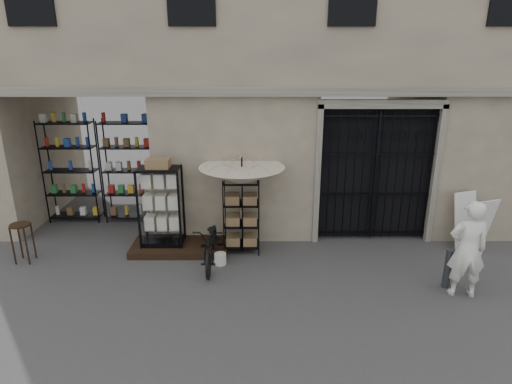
{
  "coord_description": "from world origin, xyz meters",
  "views": [
    {
      "loc": [
        -0.82,
        -6.65,
        4.01
      ],
      "look_at": [
        -0.8,
        1.4,
        1.35
      ],
      "focal_mm": 30.0,
      "sensor_mm": 36.0,
      "label": 1
    }
  ],
  "objects_px": {
    "bicycle": "(213,264)",
    "wooden_stool": "(23,242)",
    "display_cabinet": "(161,210)",
    "market_umbrella": "(242,171)",
    "wire_rack": "(242,216)",
    "steel_bollard": "(448,268)",
    "white_bucket": "(220,259)",
    "shopkeeper": "(460,294)",
    "easel_sign": "(473,223)"
  },
  "relations": [
    {
      "from": "bicycle",
      "to": "wooden_stool",
      "type": "height_order",
      "value": "bicycle"
    },
    {
      "from": "display_cabinet",
      "to": "bicycle",
      "type": "relative_size",
      "value": 1.05
    },
    {
      "from": "market_umbrella",
      "to": "bicycle",
      "type": "distance_m",
      "value": 1.93
    },
    {
      "from": "wire_rack",
      "to": "market_umbrella",
      "type": "xyz_separation_m",
      "value": [
        0.02,
        -0.02,
        0.96
      ]
    },
    {
      "from": "market_umbrella",
      "to": "steel_bollard",
      "type": "xyz_separation_m",
      "value": [
        3.66,
        -1.45,
        -1.39
      ]
    },
    {
      "from": "wire_rack",
      "to": "steel_bollard",
      "type": "height_order",
      "value": "wire_rack"
    },
    {
      "from": "wooden_stool",
      "to": "steel_bollard",
      "type": "distance_m",
      "value": 8.06
    },
    {
      "from": "market_umbrella",
      "to": "white_bucket",
      "type": "height_order",
      "value": "market_umbrella"
    },
    {
      "from": "display_cabinet",
      "to": "bicycle",
      "type": "height_order",
      "value": "display_cabinet"
    },
    {
      "from": "bicycle",
      "to": "shopkeeper",
      "type": "bearing_deg",
      "value": -14.31
    },
    {
      "from": "wooden_stool",
      "to": "steel_bollard",
      "type": "relative_size",
      "value": 1.11
    },
    {
      "from": "display_cabinet",
      "to": "bicycle",
      "type": "bearing_deg",
      "value": -21.56
    },
    {
      "from": "white_bucket",
      "to": "steel_bollard",
      "type": "xyz_separation_m",
      "value": [
        4.09,
        -0.87,
        0.25
      ]
    },
    {
      "from": "wooden_stool",
      "to": "easel_sign",
      "type": "height_order",
      "value": "easel_sign"
    },
    {
      "from": "wire_rack",
      "to": "shopkeeper",
      "type": "relative_size",
      "value": 0.94
    },
    {
      "from": "bicycle",
      "to": "easel_sign",
      "type": "relative_size",
      "value": 1.43
    },
    {
      "from": "display_cabinet",
      "to": "white_bucket",
      "type": "relative_size",
      "value": 7.58
    },
    {
      "from": "display_cabinet",
      "to": "easel_sign",
      "type": "height_order",
      "value": "display_cabinet"
    },
    {
      "from": "market_umbrella",
      "to": "display_cabinet",
      "type": "bearing_deg",
      "value": 177.76
    },
    {
      "from": "wire_rack",
      "to": "shopkeeper",
      "type": "bearing_deg",
      "value": -35.78
    },
    {
      "from": "white_bucket",
      "to": "shopkeeper",
      "type": "xyz_separation_m",
      "value": [
        4.24,
        -1.12,
        -0.11
      ]
    },
    {
      "from": "wire_rack",
      "to": "easel_sign",
      "type": "height_order",
      "value": "wire_rack"
    },
    {
      "from": "bicycle",
      "to": "shopkeeper",
      "type": "height_order",
      "value": "bicycle"
    },
    {
      "from": "market_umbrella",
      "to": "wooden_stool",
      "type": "height_order",
      "value": "market_umbrella"
    },
    {
      "from": "wire_rack",
      "to": "white_bucket",
      "type": "xyz_separation_m",
      "value": [
        -0.41,
        -0.61,
        -0.68
      ]
    },
    {
      "from": "shopkeeper",
      "to": "easel_sign",
      "type": "xyz_separation_m",
      "value": [
        0.96,
        1.73,
        0.62
      ]
    },
    {
      "from": "market_umbrella",
      "to": "wooden_stool",
      "type": "bearing_deg",
      "value": -174.02
    },
    {
      "from": "wooden_stool",
      "to": "steel_bollard",
      "type": "height_order",
      "value": "wooden_stool"
    },
    {
      "from": "market_umbrella",
      "to": "shopkeeper",
      "type": "bearing_deg",
      "value": -24.09
    },
    {
      "from": "market_umbrella",
      "to": "white_bucket",
      "type": "xyz_separation_m",
      "value": [
        -0.43,
        -0.59,
        -1.64
      ]
    },
    {
      "from": "bicycle",
      "to": "easel_sign",
      "type": "distance_m",
      "value": 5.43
    },
    {
      "from": "white_bucket",
      "to": "shopkeeper",
      "type": "relative_size",
      "value": 0.14
    },
    {
      "from": "display_cabinet",
      "to": "white_bucket",
      "type": "height_order",
      "value": "display_cabinet"
    },
    {
      "from": "display_cabinet",
      "to": "shopkeeper",
      "type": "distance_m",
      "value": 5.83
    },
    {
      "from": "shopkeeper",
      "to": "easel_sign",
      "type": "relative_size",
      "value": 1.45
    },
    {
      "from": "easel_sign",
      "to": "market_umbrella",
      "type": "bearing_deg",
      "value": 160.25
    },
    {
      "from": "display_cabinet",
      "to": "wooden_stool",
      "type": "bearing_deg",
      "value": -159.8
    },
    {
      "from": "easel_sign",
      "to": "wire_rack",
      "type": "bearing_deg",
      "value": 160.02
    },
    {
      "from": "wooden_stool",
      "to": "bicycle",
      "type": "bearing_deg",
      "value": -1.94
    },
    {
      "from": "white_bucket",
      "to": "wooden_stool",
      "type": "bearing_deg",
      "value": 178.05
    },
    {
      "from": "bicycle",
      "to": "shopkeeper",
      "type": "distance_m",
      "value": 4.54
    },
    {
      "from": "white_bucket",
      "to": "shopkeeper",
      "type": "distance_m",
      "value": 4.39
    },
    {
      "from": "bicycle",
      "to": "market_umbrella",
      "type": "bearing_deg",
      "value": 44.94
    },
    {
      "from": "market_umbrella",
      "to": "easel_sign",
      "type": "distance_m",
      "value": 4.91
    },
    {
      "from": "white_bucket",
      "to": "bicycle",
      "type": "relative_size",
      "value": 0.14
    },
    {
      "from": "wooden_stool",
      "to": "easel_sign",
      "type": "bearing_deg",
      "value": 3.03
    },
    {
      "from": "market_umbrella",
      "to": "white_bucket",
      "type": "bearing_deg",
      "value": -125.95
    },
    {
      "from": "wire_rack",
      "to": "steel_bollard",
      "type": "relative_size",
      "value": 2.22
    },
    {
      "from": "white_bucket",
      "to": "wooden_stool",
      "type": "relative_size",
      "value": 0.29
    },
    {
      "from": "steel_bollard",
      "to": "shopkeeper",
      "type": "distance_m",
      "value": 0.47
    }
  ]
}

